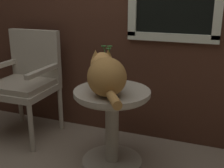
# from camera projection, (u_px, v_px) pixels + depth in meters

# --- Properties ---
(wicker_side_table) EXTENTS (0.59, 0.59, 0.63)m
(wicker_side_table) POSITION_uv_depth(u_px,v_px,m) (112.00, 116.00, 2.27)
(wicker_side_table) COLOR #B2A893
(wicker_side_table) RESTS_ON ground_plane
(wicker_chair) EXTENTS (0.55, 0.54, 1.00)m
(wicker_chair) POSITION_uv_depth(u_px,v_px,m) (27.00, 78.00, 2.77)
(wicker_chair) COLOR #B2A893
(wicker_chair) RESTS_ON ground_plane
(cat) EXTENTS (0.41, 0.56, 0.30)m
(cat) POSITION_uv_depth(u_px,v_px,m) (106.00, 75.00, 2.07)
(cat) COLOR #AD7A3D
(cat) RESTS_ON wicker_side_table
(pewter_vase_with_ivy) EXTENTS (0.13, 0.13, 0.33)m
(pewter_vase_with_ivy) POSITION_uv_depth(u_px,v_px,m) (108.00, 74.00, 2.28)
(pewter_vase_with_ivy) COLOR gray
(pewter_vase_with_ivy) RESTS_ON wicker_side_table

